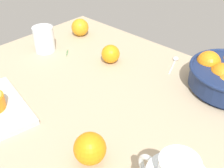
{
  "coord_description": "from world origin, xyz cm",
  "views": [
    {
      "loc": [
        52.04,
        -50.8,
        55.85
      ],
      "look_at": [
        3.19,
        1.89,
        6.12
      ],
      "focal_mm": 44.45,
      "sensor_mm": 36.0,
      "label": 1
    }
  ],
  "objects_px": {
    "loose_orange_0": "(80,27)",
    "loose_orange_2": "(90,149)",
    "spoon": "(174,62)",
    "juice_glass": "(44,41)",
    "loose_orange_1": "(111,54)"
  },
  "relations": [
    {
      "from": "loose_orange_0",
      "to": "loose_orange_2",
      "type": "relative_size",
      "value": 0.97
    },
    {
      "from": "loose_orange_1",
      "to": "loose_orange_0",
      "type": "bearing_deg",
      "value": 162.47
    },
    {
      "from": "loose_orange_0",
      "to": "spoon",
      "type": "xyz_separation_m",
      "value": [
        0.47,
        0.08,
        -0.04
      ]
    },
    {
      "from": "spoon",
      "to": "juice_glass",
      "type": "bearing_deg",
      "value": -148.2
    },
    {
      "from": "loose_orange_2",
      "to": "spoon",
      "type": "distance_m",
      "value": 0.57
    },
    {
      "from": "spoon",
      "to": "loose_orange_2",
      "type": "bearing_deg",
      "value": -78.98
    },
    {
      "from": "spoon",
      "to": "loose_orange_0",
      "type": "bearing_deg",
      "value": -170.24
    },
    {
      "from": "loose_orange_2",
      "to": "spoon",
      "type": "bearing_deg",
      "value": 101.02
    },
    {
      "from": "loose_orange_0",
      "to": "spoon",
      "type": "bearing_deg",
      "value": 9.76
    },
    {
      "from": "loose_orange_0",
      "to": "loose_orange_1",
      "type": "bearing_deg",
      "value": -17.53
    },
    {
      "from": "spoon",
      "to": "loose_orange_1",
      "type": "bearing_deg",
      "value": -138.49
    },
    {
      "from": "loose_orange_2",
      "to": "loose_orange_0",
      "type": "bearing_deg",
      "value": 140.11
    },
    {
      "from": "loose_orange_0",
      "to": "loose_orange_2",
      "type": "height_order",
      "value": "loose_orange_2"
    },
    {
      "from": "loose_orange_2",
      "to": "spoon",
      "type": "height_order",
      "value": "loose_orange_2"
    },
    {
      "from": "juice_glass",
      "to": "loose_orange_2",
      "type": "height_order",
      "value": "juice_glass"
    }
  ]
}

